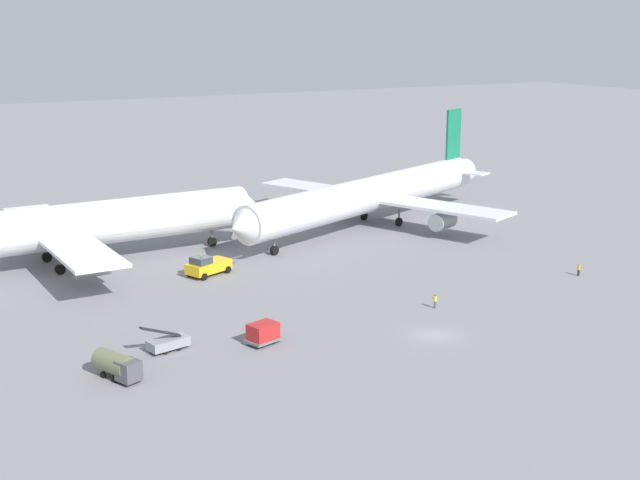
# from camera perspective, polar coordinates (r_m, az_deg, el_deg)

# --- Properties ---
(ground_plane) EXTENTS (600.00, 600.00, 0.00)m
(ground_plane) POSITION_cam_1_polar(r_m,az_deg,el_deg) (88.47, 7.64, -6.30)
(ground_plane) COLOR gray
(airliner_at_gate_left) EXTENTS (53.07, 39.00, 16.76)m
(airliner_at_gate_left) POSITION_cam_1_polar(r_m,az_deg,el_deg) (116.14, -16.06, 0.88)
(airliner_at_gate_left) COLOR white
(airliner_at_gate_left) RESTS_ON ground
(airliner_being_pushed) EXTENTS (57.30, 44.02, 16.49)m
(airliner_being_pushed) POSITION_cam_1_polar(r_m,az_deg,el_deg) (133.72, 3.34, 3.01)
(airliner_being_pushed) COLOR silver
(airliner_being_pushed) RESTS_ON ground
(pushback_tug) EXTENTS (8.88, 4.69, 2.92)m
(pushback_tug) POSITION_cam_1_polar(r_m,az_deg,el_deg) (108.94, -7.49, -1.70)
(pushback_tug) COLOR gold
(pushback_tug) RESTS_ON ground
(gse_belt_loader_portside) EXTENTS (5.07, 2.57, 3.02)m
(gse_belt_loader_portside) POSITION_cam_1_polar(r_m,az_deg,el_deg) (84.80, -10.09, -6.72)
(gse_belt_loader_portside) COLOR gray
(gse_belt_loader_portside) RESTS_ON ground
(gse_fuel_bowser_stubby) EXTENTS (3.56, 5.25, 2.40)m
(gse_fuel_bowser_stubby) POSITION_cam_1_polar(r_m,az_deg,el_deg) (78.92, -13.30, -8.09)
(gse_fuel_bowser_stubby) COLOR #666B4C
(gse_fuel_bowser_stubby) RESTS_ON ground
(gse_container_dolly_flat) EXTENTS (3.69, 3.02, 2.15)m
(gse_container_dolly_flat) POSITION_cam_1_polar(r_m,az_deg,el_deg) (85.20, -3.81, -6.17)
(gse_container_dolly_flat) COLOR slate
(gse_container_dolly_flat) RESTS_ON ground
(ground_crew_wing_walker_right) EXTENTS (0.40, 0.43, 1.60)m
(ground_crew_wing_walker_right) POSITION_cam_1_polar(r_m,az_deg,el_deg) (96.47, 7.66, -4.04)
(ground_crew_wing_walker_right) COLOR #4C4C51
(ground_crew_wing_walker_right) RESTS_ON ground
(ground_crew_ramp_agent_by_cones) EXTENTS (0.36, 0.36, 1.55)m
(ground_crew_ramp_agent_by_cones) POSITION_cam_1_polar(r_m,az_deg,el_deg) (112.69, 16.83, -1.89)
(ground_crew_ramp_agent_by_cones) COLOR black
(ground_crew_ramp_agent_by_cones) RESTS_ON ground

